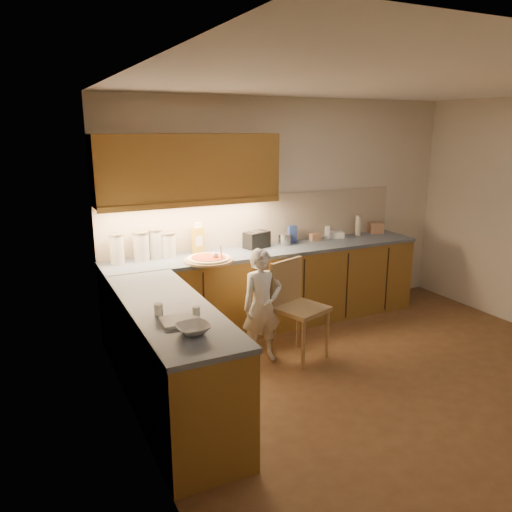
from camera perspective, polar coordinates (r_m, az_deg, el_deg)
name	(u,v)px	position (r m, az deg, el deg)	size (l,w,h in m)	color
room	(405,200)	(4.38, 16.64, 6.20)	(4.54, 4.50, 2.62)	brown
l_counter	(243,307)	(5.19, -1.46, -5.80)	(3.77, 2.62, 0.92)	olive
backsplash	(259,220)	(5.87, 0.36, 4.18)	(3.75, 0.02, 0.58)	#C6B399
upper_cabinets	(188,168)	(5.29, -7.72, 9.89)	(1.95, 0.36, 0.73)	olive
pizza_on_board	(209,259)	(5.17, -5.41, -0.36)	(0.51, 0.51, 0.20)	tan
child	(262,306)	(4.90, 0.70, -5.71)	(0.41, 0.27, 1.14)	white
wooden_chair	(295,302)	(5.01, 4.51, -5.28)	(0.56, 0.56, 0.98)	tan
mixing_bowl	(193,329)	(3.42, -7.18, -8.24)	(0.23, 0.23, 0.06)	silver
canister_a	(117,249)	(5.22, -15.63, 0.81)	(0.15, 0.15, 0.31)	silver
canister_b	(141,246)	(5.29, -13.00, 1.14)	(0.17, 0.17, 0.30)	silver
canister_c	(156,243)	(5.36, -11.38, 1.44)	(0.17, 0.17, 0.31)	silver
canister_d	(168,245)	(5.38, -10.00, 1.29)	(0.16, 0.16, 0.26)	white
oil_jug	(198,239)	(5.50, -6.65, 1.93)	(0.14, 0.12, 0.34)	gold
toaster	(257,240)	(5.71, 0.08, 1.88)	(0.33, 0.24, 0.19)	black
steel_pot	(284,239)	(5.88, 3.23, 1.95)	(0.17, 0.17, 0.13)	silver
blue_box	(292,234)	(6.00, 4.14, 2.52)	(0.10, 0.07, 0.20)	#324A96
card_box_a	(315,237)	(6.13, 6.77, 2.17)	(0.12, 0.09, 0.09)	tan
white_bottle	(327,233)	(6.22, 8.13, 2.65)	(0.05, 0.05, 0.16)	white
flat_pack	(335,235)	(6.32, 9.07, 2.43)	(0.19, 0.13, 0.08)	white
tall_jar	(358,225)	(6.51, 11.62, 3.51)	(0.09, 0.09, 0.26)	beige
card_box_b	(376,228)	(6.70, 13.57, 3.14)	(0.18, 0.14, 0.14)	#A87B5A
dough_cloth	(181,320)	(3.62, -8.58, -7.29)	(0.28, 0.22, 0.02)	white
spice_jar_a	(159,309)	(3.76, -11.06, -5.99)	(0.06, 0.06, 0.09)	white
spice_jar_b	(196,312)	(3.69, -6.84, -6.34)	(0.06, 0.06, 0.08)	silver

